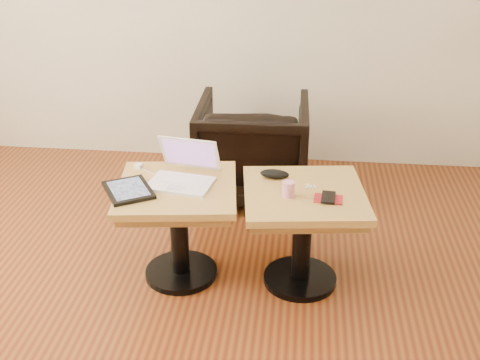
# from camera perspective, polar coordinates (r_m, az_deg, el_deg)

# --- Properties ---
(room_shell) EXTENTS (4.52, 4.52, 2.71)m
(room_shell) POSITION_cam_1_polar(r_m,az_deg,el_deg) (2.25, -13.05, 10.79)
(room_shell) COLOR #562411
(room_shell) RESTS_ON ground
(side_table_left) EXTENTS (0.67, 0.67, 0.55)m
(side_table_left) POSITION_cam_1_polar(r_m,az_deg,el_deg) (3.14, -5.89, -2.77)
(side_table_left) COLOR black
(side_table_left) RESTS_ON ground
(side_table_right) EXTENTS (0.67, 0.67, 0.55)m
(side_table_right) POSITION_cam_1_polar(r_m,az_deg,el_deg) (3.09, 6.01, -3.30)
(side_table_right) COLOR black
(side_table_right) RESTS_ON ground
(laptop) EXTENTS (0.36, 0.36, 0.21)m
(laptop) POSITION_cam_1_polar(r_m,az_deg,el_deg) (3.10, -5.38, 0.61)
(laptop) COLOR white
(laptop) RESTS_ON side_table_left
(tablet) EXTENTS (0.32, 0.34, 0.02)m
(tablet) POSITION_cam_1_polar(r_m,az_deg,el_deg) (3.05, -10.54, -0.94)
(tablet) COLOR black
(tablet) RESTS_ON side_table_left
(charging_adapter) EXTENTS (0.05, 0.05, 0.02)m
(charging_adapter) POSITION_cam_1_polar(r_m,az_deg,el_deg) (3.29, -9.62, 1.31)
(charging_adapter) COLOR white
(charging_adapter) RESTS_ON side_table_left
(glasses_case) EXTENTS (0.16, 0.08, 0.05)m
(glasses_case) POSITION_cam_1_polar(r_m,az_deg,el_deg) (3.14, 3.30, 0.57)
(glasses_case) COLOR black
(glasses_case) RESTS_ON side_table_right
(striped_cup) EXTENTS (0.08, 0.08, 0.08)m
(striped_cup) POSITION_cam_1_polar(r_m,az_deg,el_deg) (2.95, 4.58, -0.88)
(striped_cup) COLOR #DE357E
(striped_cup) RESTS_ON side_table_right
(earbuds_tangle) EXTENTS (0.07, 0.04, 0.01)m
(earbuds_tangle) POSITION_cam_1_polar(r_m,az_deg,el_deg) (3.06, 6.75, -0.61)
(earbuds_tangle) COLOR white
(earbuds_tangle) RESTS_ON side_table_right
(phone_on_sleeve) EXTENTS (0.15, 0.13, 0.02)m
(phone_on_sleeve) POSITION_cam_1_polar(r_m,az_deg,el_deg) (2.96, 8.37, -1.71)
(phone_on_sleeve) COLOR maroon
(phone_on_sleeve) RESTS_ON side_table_right
(armchair) EXTENTS (0.73, 0.75, 0.67)m
(armchair) POSITION_cam_1_polar(r_m,az_deg,el_deg) (4.03, 1.21, 3.03)
(armchair) COLOR black
(armchair) RESTS_ON ground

